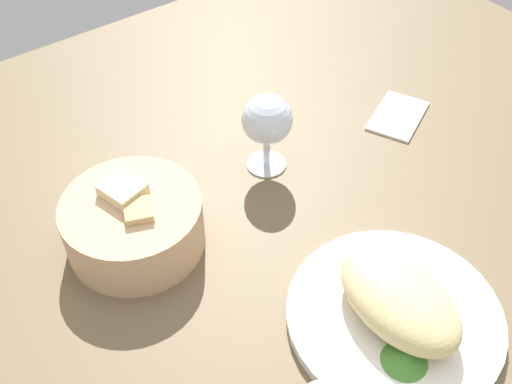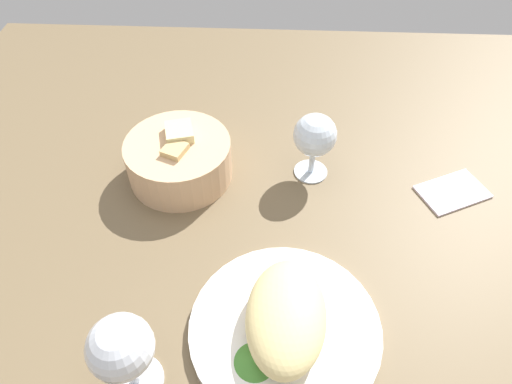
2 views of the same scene
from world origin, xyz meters
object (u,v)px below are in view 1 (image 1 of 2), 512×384
object	(u,v)px
plate	(391,318)
bread_basket	(134,223)
wine_glass_near	(267,122)
folded_napkin	(398,115)

from	to	relation	value
plate	bread_basket	world-z (taller)	bread_basket
wine_glass_near	folded_napkin	xyz separation A→B (cm)	(-3.72, -23.46, -7.56)
bread_basket	folded_napkin	world-z (taller)	bread_basket
folded_napkin	wine_glass_near	bearing A→B (deg)	-34.10
plate	folded_napkin	world-z (taller)	plate
plate	bread_basket	xyz separation A→B (cm)	(28.07, 17.46, 3.05)
plate	wine_glass_near	world-z (taller)	wine_glass_near
bread_basket	wine_glass_near	distance (cm)	22.71
plate	bread_basket	bearing A→B (deg)	31.87
plate	folded_napkin	xyz separation A→B (cm)	(25.97, -28.27, -0.30)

